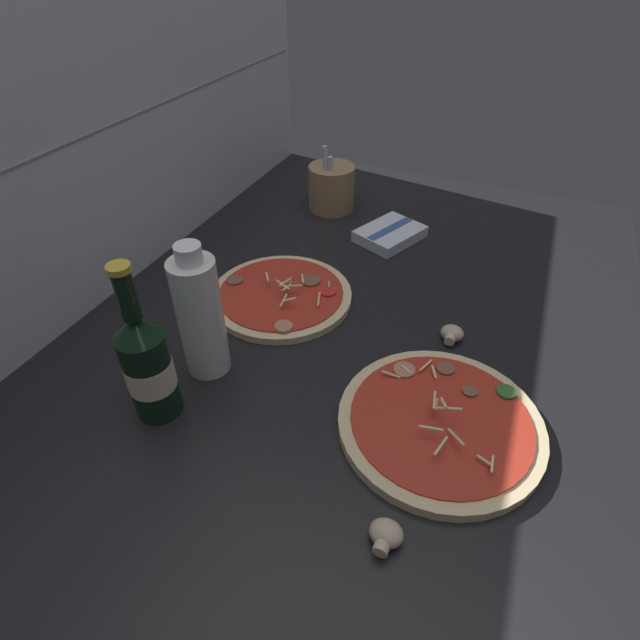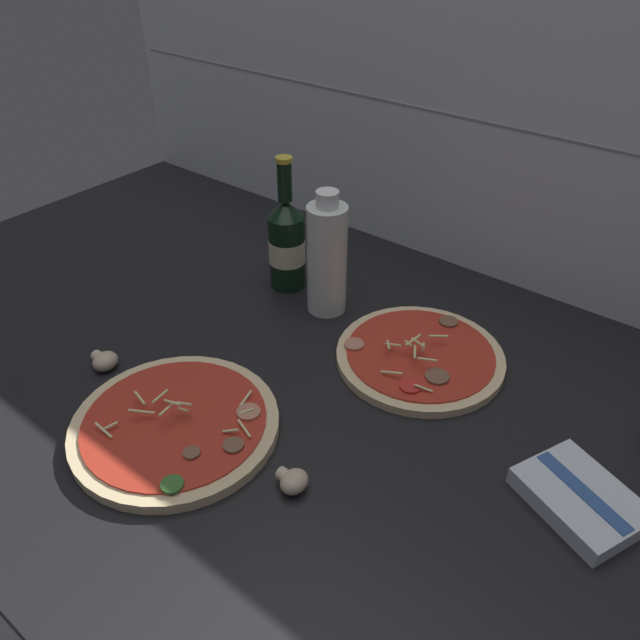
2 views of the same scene
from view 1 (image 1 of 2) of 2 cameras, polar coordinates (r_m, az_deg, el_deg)
The scene contains 10 objects.
counter_slab at distance 76.66cm, azimuth 1.24°, elevation -7.12°, with size 160.00×90.00×2.50cm.
tile_backsplash at distance 85.78cm, azimuth -29.22°, elevation 16.31°, with size 160.00×1.13×60.00cm.
pizza_near at distance 70.54cm, azimuth 13.56°, elevation -11.34°, with size 27.58×27.58×5.26cm.
pizza_far at distance 90.44cm, azimuth -4.43°, elevation 2.85°, with size 25.47×25.47×4.45cm.
beer_bottle at distance 69.03cm, azimuth -19.11°, elevation -4.82°, with size 6.41×6.41×23.90cm.
oil_bottle at distance 72.95cm, azimuth -13.52°, elevation 0.47°, with size 6.59×6.59×21.37cm.
mushroom_left at distance 59.86cm, azimuth 7.51°, elevation -23.17°, with size 4.08×3.89×2.72cm.
mushroom_right at distance 83.74cm, azimuth 14.83°, elevation -1.55°, with size 3.94×3.75×2.63cm.
utensil_crock at distance 119.49cm, azimuth 1.31°, elevation 14.90°, with size 10.59×10.59×15.26cm.
dish_towel at distance 109.28cm, azimuth 8.00°, elevation 9.73°, with size 16.35×14.57×2.56cm.
Camera 1 is at (-49.49, -19.37, 56.50)cm, focal length 28.00 mm.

